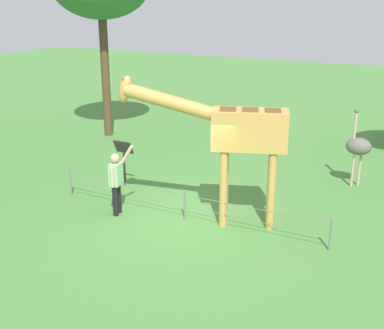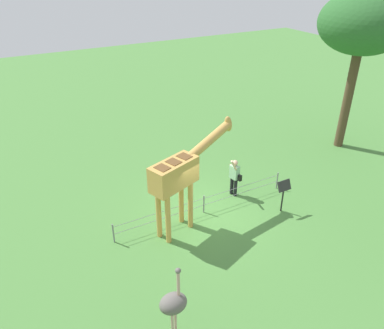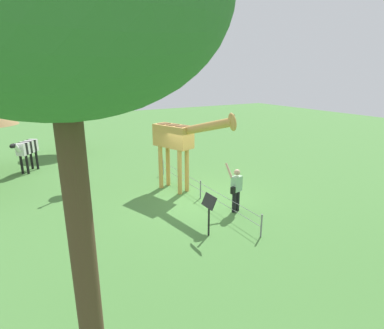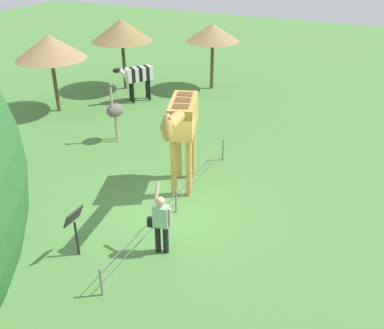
# 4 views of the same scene
# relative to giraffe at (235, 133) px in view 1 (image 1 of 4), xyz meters

# --- Properties ---
(ground_plane) EXTENTS (60.00, 60.00, 0.00)m
(ground_plane) POSITION_rel_giraffe_xyz_m (1.10, 0.22, -2.22)
(ground_plane) COLOR #4C843D
(giraffe) EXTENTS (3.84, 1.76, 3.52)m
(giraffe) POSITION_rel_giraffe_xyz_m (0.00, 0.00, 0.00)
(giraffe) COLOR gold
(giraffe) RESTS_ON ground_plane
(visitor) EXTENTS (0.56, 0.57, 1.77)m
(visitor) POSITION_rel_giraffe_xyz_m (2.75, 0.80, -1.32)
(visitor) COLOR black
(visitor) RESTS_ON ground_plane
(ostrich) EXTENTS (0.70, 0.56, 2.25)m
(ostrich) POSITION_rel_giraffe_xyz_m (-2.19, -3.82, -1.05)
(ostrich) COLOR #CC9E93
(ostrich) RESTS_ON ground_plane
(info_sign) EXTENTS (0.56, 0.21, 1.32)m
(info_sign) POSITION_rel_giraffe_xyz_m (3.73, -0.97, -1.28)
(info_sign) COLOR black
(info_sign) RESTS_ON ground_plane
(wire_fence) EXTENTS (7.05, 0.05, 0.75)m
(wire_fence) POSITION_rel_giraffe_xyz_m (1.10, 0.35, -1.82)
(wire_fence) COLOR slate
(wire_fence) RESTS_ON ground_plane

